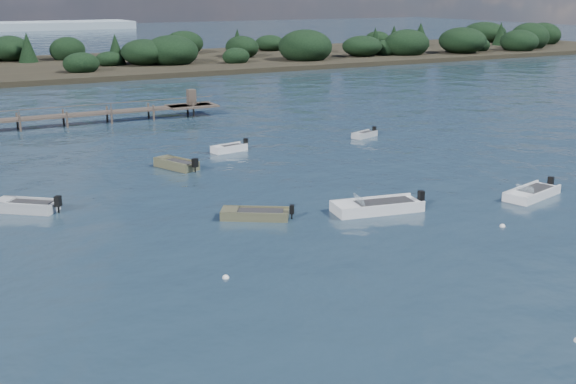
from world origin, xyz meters
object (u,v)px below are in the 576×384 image
dinghy_extra_b (176,166)px  tender_far_white (229,150)px  dinghy_mid_white_b (532,195)px  dinghy_mid_grey (255,216)px  tender_far_grey_b (365,136)px  tender_far_grey (26,208)px  dinghy_mid_white_a (377,208)px

dinghy_extra_b → tender_far_white: dinghy_extra_b is taller
dinghy_mid_white_b → dinghy_extra_b: 24.87m
dinghy_mid_grey → dinghy_mid_white_b: bearing=-14.1°
tender_far_grey_b → dinghy_mid_grey: bearing=-138.5°
tender_far_grey_b → dinghy_extra_b: dinghy_extra_b is taller
tender_far_white → dinghy_mid_grey: size_ratio=0.83×
tender_far_grey → dinghy_mid_grey: (11.36, -7.68, -0.04)m
dinghy_mid_white_a → tender_far_white: dinghy_mid_white_a is taller
tender_far_grey → dinghy_mid_white_a: size_ratio=0.65×
tender_far_grey_b → tender_far_grey: tender_far_grey is taller
dinghy_extra_b → dinghy_mid_grey: dinghy_extra_b is taller
tender_far_grey_b → dinghy_mid_white_b: bearing=-94.2°
dinghy_mid_white_b → dinghy_mid_grey: dinghy_mid_white_b is taller
dinghy_mid_white_b → dinghy_mid_grey: size_ratio=1.20×
tender_far_grey → dinghy_extra_b: 12.95m
dinghy_mid_white_a → dinghy_extra_b: 17.20m
dinghy_mid_white_a → dinghy_mid_grey: bearing=162.5°
tender_far_grey_b → dinghy_extra_b: bearing=-170.7°
dinghy_mid_white_b → tender_far_white: (-11.49, 21.34, 0.00)m
tender_far_white → dinghy_mid_grey: (-5.87, -16.97, -0.01)m
dinghy_extra_b → tender_far_grey: bearing=-152.8°
dinghy_mid_white_a → dinghy_extra_b: bearing=113.3°
tender_far_grey_b → dinghy_mid_grey: dinghy_mid_grey is taller
tender_far_grey → dinghy_mid_white_b: size_ratio=0.78×
tender_far_grey_b → dinghy_mid_white_a: size_ratio=0.50×
dinghy_extra_b → dinghy_mid_grey: 13.60m
dinghy_mid_grey → dinghy_extra_b: bearing=89.3°
dinghy_mid_white_a → dinghy_extra_b: size_ratio=1.45×
dinghy_mid_white_b → tender_far_grey: bearing=157.2°
dinghy_mid_white_a → tender_far_white: size_ratio=1.74×
dinghy_extra_b → dinghy_mid_white_a: bearing=-66.7°
dinghy_mid_white_b → dinghy_mid_white_a: 10.63m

